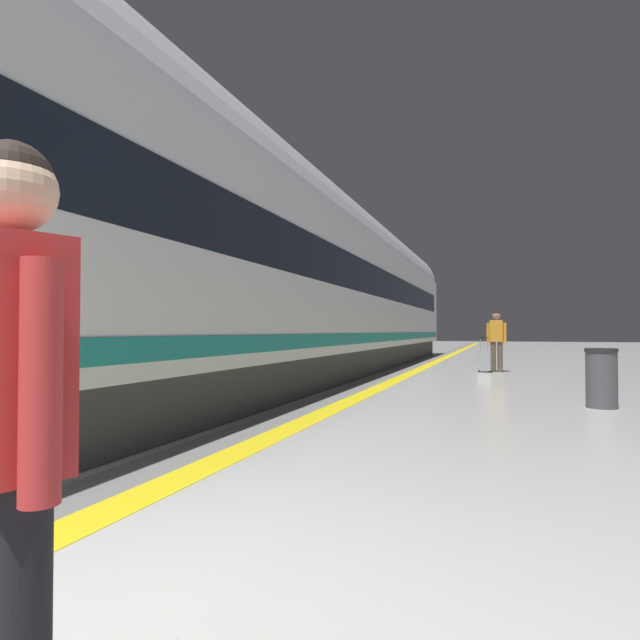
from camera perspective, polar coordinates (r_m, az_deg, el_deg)
name	(u,v)px	position (r m, az deg, el deg)	size (l,w,h in m)	color
safety_line_strip	(384,385)	(11.07, 7.22, -7.31)	(0.36, 80.00, 0.01)	yellow
tactile_edge_band	(367,385)	(11.16, 5.32, -7.27)	(0.71, 80.00, 0.01)	slate
high_speed_train	(253,263)	(10.09, -7.60, 6.34)	(2.94, 35.85, 4.97)	#38383D
traveller_foreground	(9,416)	(1.51, -31.58, -9.22)	(0.49, 0.30, 1.65)	black
passenger_near	(496,337)	(15.37, 19.24, -1.77)	(0.55, 0.23, 1.75)	brown
suitcase_near	(485,361)	(15.22, 18.04, -4.36)	(0.42, 0.32, 0.99)	#9E9EA3
waste_bin	(601,378)	(8.90, 29.09, -5.71)	(0.46, 0.46, 0.91)	#4C4C51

